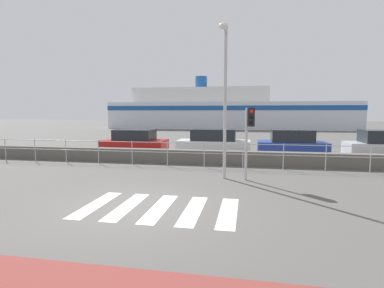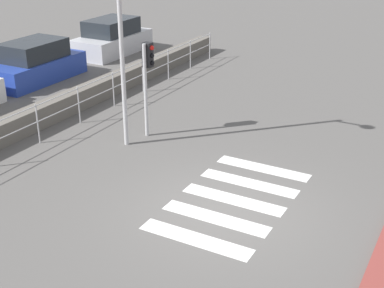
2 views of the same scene
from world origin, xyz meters
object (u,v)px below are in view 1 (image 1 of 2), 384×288
(streetlamp, at_px, (225,85))
(parked_car_red, at_px, (135,142))
(ferry_boat, at_px, (223,111))
(parked_car_white, at_px, (214,143))
(traffic_light_far, at_px, (249,127))
(parked_car_blue, at_px, (292,145))

(streetlamp, xyz_separation_m, parked_car_red, (-6.13, 6.78, -2.89))
(ferry_boat, xyz_separation_m, parked_car_white, (1.69, -28.28, -1.95))
(ferry_boat, xyz_separation_m, parked_car_red, (-3.30, -28.28, -1.98))
(parked_car_red, xyz_separation_m, parked_car_white, (4.99, 0.00, 0.04))
(ferry_boat, distance_m, parked_car_red, 28.54)
(ferry_boat, bearing_deg, parked_car_white, -86.59)
(traffic_light_far, xyz_separation_m, streetlamp, (-0.91, -0.09, 1.52))
(ferry_boat, bearing_deg, parked_car_blue, -77.68)
(parked_car_red, xyz_separation_m, parked_car_blue, (9.48, 0.00, 0.04))
(parked_car_blue, bearing_deg, parked_car_white, 180.00)
(streetlamp, relative_size, parked_car_white, 1.28)
(traffic_light_far, relative_size, parked_car_red, 0.68)
(parked_car_blue, bearing_deg, parked_car_red, 180.00)
(streetlamp, relative_size, parked_car_blue, 1.45)
(traffic_light_far, distance_m, parked_car_blue, 7.24)
(ferry_boat, xyz_separation_m, parked_car_blue, (6.18, -28.28, -1.94))
(streetlamp, distance_m, ferry_boat, 35.18)
(streetlamp, xyz_separation_m, ferry_boat, (-2.83, 35.06, -0.90))
(traffic_light_far, relative_size, ferry_boat, 0.07)
(parked_car_red, bearing_deg, traffic_light_far, -43.51)
(traffic_light_far, relative_size, parked_car_blue, 0.70)
(ferry_boat, distance_m, parked_car_blue, 29.01)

